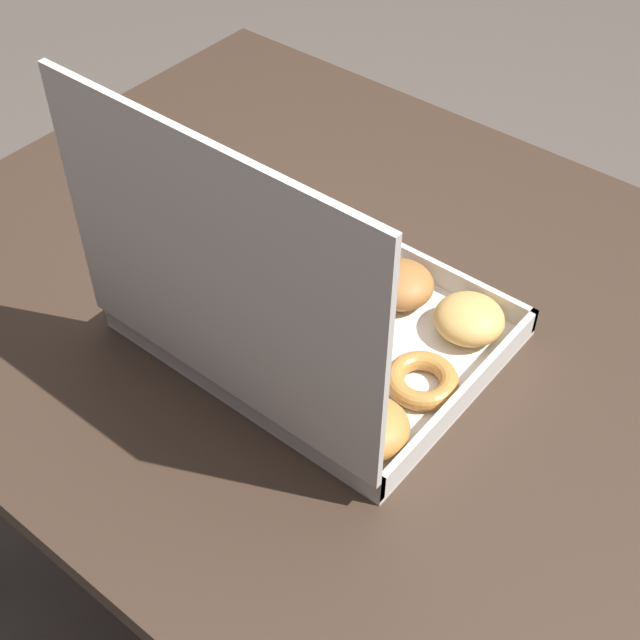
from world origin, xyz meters
name	(u,v)px	position (x,y,z in m)	size (l,w,h in m)	color
ground_plane	(337,602)	(0.00, 0.00, 0.00)	(8.00, 8.00, 0.00)	#564C44
dining_table	(343,358)	(0.00, 0.00, 0.66)	(1.16, 0.90, 0.76)	#38281E
donut_box	(309,312)	(-0.01, 0.09, 0.82)	(0.40, 0.32, 0.35)	silver
coffee_mug	(156,178)	(0.31, 0.01, 0.81)	(0.08, 0.08, 0.10)	teal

